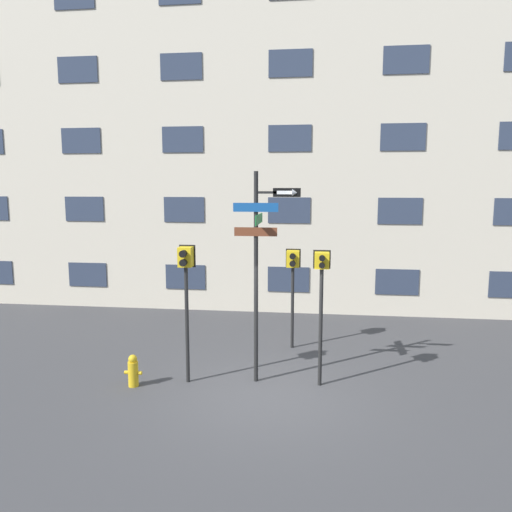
% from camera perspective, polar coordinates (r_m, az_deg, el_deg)
% --- Properties ---
extents(ground_plane, '(60.00, 60.00, 0.00)m').
position_cam_1_polar(ground_plane, '(10.33, 1.33, -15.69)').
color(ground_plane, '#38383A').
extents(building_facade, '(24.00, 0.63, 11.18)m').
position_cam_1_polar(building_facade, '(16.28, 3.95, 13.18)').
color(building_facade, beige).
rests_on(building_facade, ground_plane).
extents(street_sign_pole, '(1.37, 1.09, 4.44)m').
position_cam_1_polar(street_sign_pole, '(10.30, 0.38, -0.21)').
color(street_sign_pole, black).
rests_on(street_sign_pole, ground_plane).
extents(pedestrian_signal_left, '(0.34, 0.40, 2.93)m').
position_cam_1_polar(pedestrian_signal_left, '(10.43, -8.01, -2.43)').
color(pedestrian_signal_left, black).
rests_on(pedestrian_signal_left, ground_plane).
extents(pedestrian_signal_right, '(0.36, 0.40, 2.85)m').
position_cam_1_polar(pedestrian_signal_right, '(10.27, 7.49, -3.13)').
color(pedestrian_signal_right, black).
rests_on(pedestrian_signal_right, ground_plane).
extents(pedestrian_signal_across, '(0.38, 0.40, 2.55)m').
position_cam_1_polar(pedestrian_signal_across, '(12.62, 4.23, -1.69)').
color(pedestrian_signal_across, black).
rests_on(pedestrian_signal_across, ground_plane).
extents(fire_hydrant, '(0.37, 0.21, 0.68)m').
position_cam_1_polar(fire_hydrant, '(10.95, -13.86, -12.64)').
color(fire_hydrant, gold).
rests_on(fire_hydrant, ground_plane).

